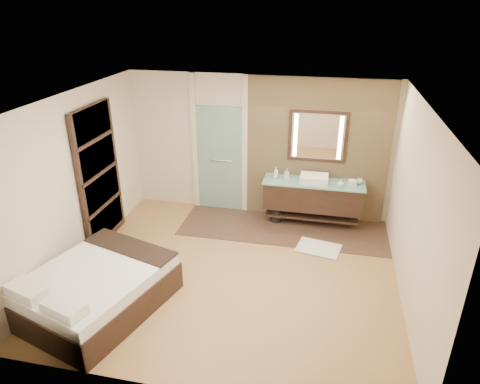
% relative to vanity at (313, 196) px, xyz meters
% --- Properties ---
extents(floor, '(5.00, 5.00, 0.00)m').
position_rel_vanity_xyz_m(floor, '(-1.10, -1.92, -0.58)').
color(floor, '#A67945').
rests_on(floor, ground).
extents(tile_strip, '(3.80, 1.30, 0.01)m').
position_rel_vanity_xyz_m(tile_strip, '(-0.50, -0.32, -0.57)').
color(tile_strip, '#3E2A22').
rests_on(tile_strip, floor).
extents(stone_wall, '(2.60, 0.08, 2.70)m').
position_rel_vanity_xyz_m(stone_wall, '(0.00, 0.29, 0.77)').
color(stone_wall, tan).
rests_on(stone_wall, floor).
extents(vanity, '(1.85, 0.55, 0.88)m').
position_rel_vanity_xyz_m(vanity, '(0.00, 0.00, 0.00)').
color(vanity, black).
rests_on(vanity, stone_wall).
extents(mirror_unit, '(1.06, 0.04, 0.96)m').
position_rel_vanity_xyz_m(mirror_unit, '(0.00, 0.24, 1.07)').
color(mirror_unit, black).
rests_on(mirror_unit, stone_wall).
extents(frosted_door, '(1.10, 0.12, 2.70)m').
position_rel_vanity_xyz_m(frosted_door, '(-1.85, 0.28, 0.56)').
color(frosted_door, silver).
rests_on(frosted_door, floor).
extents(shoji_partition, '(0.06, 1.20, 2.40)m').
position_rel_vanity_xyz_m(shoji_partition, '(-3.53, -1.32, 0.63)').
color(shoji_partition, black).
rests_on(shoji_partition, floor).
extents(bed, '(2.00, 2.25, 0.73)m').
position_rel_vanity_xyz_m(bed, '(-2.75, -3.08, -0.28)').
color(bed, black).
rests_on(bed, floor).
extents(bath_mat, '(0.80, 0.63, 0.02)m').
position_rel_vanity_xyz_m(bath_mat, '(0.19, -0.91, -0.56)').
color(bath_mat, white).
rests_on(bath_mat, floor).
extents(waste_bin, '(0.25, 0.25, 0.27)m').
position_rel_vanity_xyz_m(waste_bin, '(-0.66, -0.07, -0.44)').
color(waste_bin, black).
rests_on(waste_bin, floor).
extents(tissue_box, '(0.15, 0.15, 0.10)m').
position_rel_vanity_xyz_m(tissue_box, '(0.68, -0.03, 0.33)').
color(tissue_box, silver).
rests_on(tissue_box, vanity).
extents(soap_bottle_a, '(0.08, 0.08, 0.21)m').
position_rel_vanity_xyz_m(soap_bottle_a, '(-0.71, 0.03, 0.39)').
color(soap_bottle_a, white).
rests_on(soap_bottle_a, vanity).
extents(soap_bottle_b, '(0.10, 0.10, 0.18)m').
position_rel_vanity_xyz_m(soap_bottle_b, '(-0.51, 0.06, 0.37)').
color(soap_bottle_b, '#B2B2B2').
rests_on(soap_bottle_b, vanity).
extents(soap_bottle_c, '(0.14, 0.14, 0.14)m').
position_rel_vanity_xyz_m(soap_bottle_c, '(0.47, -0.15, 0.36)').
color(soap_bottle_c, '#BDEEE7').
rests_on(soap_bottle_c, vanity).
extents(cup, '(0.14, 0.14, 0.09)m').
position_rel_vanity_xyz_m(cup, '(0.81, 0.07, 0.33)').
color(cup, silver).
rests_on(cup, vanity).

